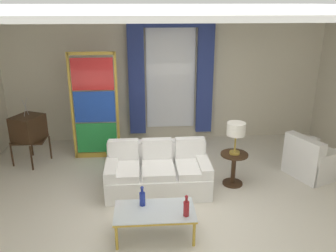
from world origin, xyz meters
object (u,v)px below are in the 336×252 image
at_px(peacock_figurine, 117,153).
at_px(round_side_table, 234,166).
at_px(vintage_tv, 28,129).
at_px(couch_white_long, 158,172).
at_px(bottle_crystal_tall, 186,208).
at_px(bottle_blue_decanter, 142,198).
at_px(coffee_table, 155,213).
at_px(stained_glass_divider, 95,109).
at_px(armchair_white, 312,161).
at_px(table_lamp_brass, 236,130).

xyz_separation_m(peacock_figurine, round_side_table, (2.13, -1.03, 0.14)).
relative_size(vintage_tv, round_side_table, 2.26).
bearing_deg(round_side_table, vintage_tv, 162.90).
xyz_separation_m(couch_white_long, bottle_crystal_tall, (0.31, -1.48, 0.23)).
xyz_separation_m(bottle_blue_decanter, round_side_table, (1.61, 1.24, -0.17)).
bearing_deg(coffee_table, stained_glass_divider, 111.89).
bearing_deg(armchair_white, stained_glass_divider, 164.66).
distance_m(bottle_crystal_tall, round_side_table, 1.86).
distance_m(coffee_table, vintage_tv, 3.53).
distance_m(bottle_blue_decanter, round_side_table, 2.04).
bearing_deg(peacock_figurine, bottle_blue_decanter, -77.23).
relative_size(bottle_blue_decanter, round_side_table, 0.50).
distance_m(vintage_tv, armchair_white, 5.50).
xyz_separation_m(bottle_crystal_tall, armchair_white, (2.59, 1.77, -0.25)).
height_order(coffee_table, bottle_blue_decanter, bottle_blue_decanter).
distance_m(vintage_tv, round_side_table, 4.05).
distance_m(vintage_tv, table_lamp_brass, 4.04).
distance_m(coffee_table, stained_glass_divider, 3.02).
bearing_deg(bottle_blue_decanter, vintage_tv, 132.73).
xyz_separation_m(stained_glass_divider, round_side_table, (2.55, -1.36, -0.70)).
distance_m(armchair_white, round_side_table, 1.57).
xyz_separation_m(coffee_table, vintage_tv, (-2.40, 2.56, 0.36)).
relative_size(couch_white_long, bottle_blue_decanter, 5.88).
bearing_deg(couch_white_long, vintage_tv, 153.73).
bearing_deg(round_side_table, bottle_blue_decanter, -142.55).
height_order(vintage_tv, table_lamp_brass, vintage_tv).
xyz_separation_m(stained_glass_divider, peacock_figurine, (0.42, -0.33, -0.84)).
height_order(peacock_figurine, round_side_table, round_side_table).
bearing_deg(coffee_table, bottle_blue_decanter, 139.89).
bearing_deg(table_lamp_brass, vintage_tv, 162.90).
bearing_deg(round_side_table, armchair_white, 8.47).
bearing_deg(bottle_crystal_tall, round_side_table, 55.99).
bearing_deg(round_side_table, table_lamp_brass, 0.00).
bearing_deg(vintage_tv, couch_white_long, -26.27).
relative_size(couch_white_long, table_lamp_brass, 3.09).
relative_size(couch_white_long, armchair_white, 1.66).
bearing_deg(couch_white_long, peacock_figurine, 125.82).
height_order(coffee_table, bottle_crystal_tall, bottle_crystal_tall).
distance_m(bottle_crystal_tall, table_lamp_brass, 1.92).
bearing_deg(armchair_white, bottle_blue_decanter, -155.12).
bearing_deg(stained_glass_divider, armchair_white, -15.34).
distance_m(round_side_table, table_lamp_brass, 0.67).
bearing_deg(couch_white_long, table_lamp_brass, 2.14).
bearing_deg(vintage_tv, table_lamp_brass, -17.10).
xyz_separation_m(bottle_blue_decanter, stained_glass_divider, (-0.93, 2.59, 0.53)).
relative_size(bottle_crystal_tall, peacock_figurine, 0.52).
xyz_separation_m(bottle_blue_decanter, vintage_tv, (-2.24, 2.42, 0.20)).
bearing_deg(stained_glass_divider, round_side_table, -28.01).
height_order(coffee_table, round_side_table, round_side_table).
xyz_separation_m(vintage_tv, round_side_table, (3.85, -1.18, -0.37)).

